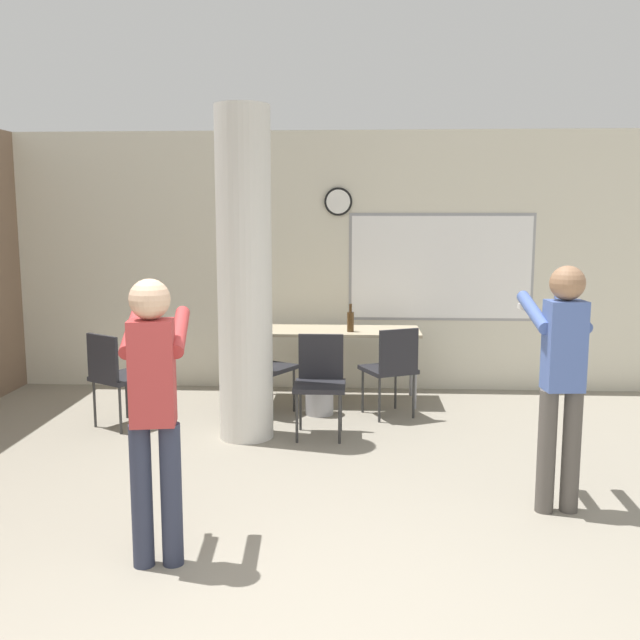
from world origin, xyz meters
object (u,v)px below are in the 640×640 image
object	(u,v)px
bottle_on_table	(350,321)
person_playing_side	(562,369)
chair_table_right	(392,365)
chair_table_front	(320,377)
chair_table_left	(263,363)
person_playing_front	(154,399)
chair_near_pillar	(116,373)
folding_table	(335,335)

from	to	relation	value
bottle_on_table	person_playing_side	distance (m)	2.90
chair_table_right	chair_table_front	bearing A→B (deg)	-139.16
chair_table_front	chair_table_right	distance (m)	0.86
bottle_on_table	chair_table_front	size ratio (longest dim) A/B	0.32
chair_table_left	person_playing_front	distance (m)	3.00
chair_table_front	chair_table_left	world-z (taller)	same
bottle_on_table	chair_near_pillar	size ratio (longest dim) A/B	0.32
bottle_on_table	chair_table_right	size ratio (longest dim) A/B	0.32
folding_table	chair_near_pillar	distance (m)	2.21
chair_table_left	chair_table_right	xyz separation A→B (m)	(1.22, -0.02, 0.00)
folding_table	chair_near_pillar	bearing A→B (deg)	-151.56
chair_table_left	person_playing_side	size ratio (longest dim) A/B	0.54
folding_table	person_playing_side	xyz separation A→B (m)	(1.53, -2.68, 0.25)
person_playing_front	chair_near_pillar	bearing A→B (deg)	113.43
bottle_on_table	chair_table_front	world-z (taller)	bottle_on_table
person_playing_side	chair_table_left	bearing A→B (deg)	136.08
bottle_on_table	chair_table_left	distance (m)	1.00
chair_table_front	person_playing_front	xyz separation A→B (m)	(-0.77, -2.38, 0.42)
chair_near_pillar	chair_table_right	size ratio (longest dim) A/B	1.00
bottle_on_table	chair_table_left	bearing A→B (deg)	-152.11
person_playing_side	person_playing_front	world-z (taller)	person_playing_side
folding_table	chair_table_right	size ratio (longest dim) A/B	1.99
chair_table_front	person_playing_side	xyz separation A→B (m)	(1.62, -1.53, 0.43)
chair_table_right	person_playing_front	xyz separation A→B (m)	(-1.42, -2.94, 0.42)
chair_table_left	folding_table	bearing A→B (deg)	40.15
person_playing_side	person_playing_front	distance (m)	2.54
bottle_on_table	person_playing_side	bearing A→B (deg)	-61.78
chair_table_front	chair_table_left	bearing A→B (deg)	134.60
person_playing_side	person_playing_front	bearing A→B (deg)	-160.55
chair_table_front	person_playing_side	distance (m)	2.27
chair_table_front	person_playing_front	distance (m)	2.54
chair_table_front	chair_table_right	xyz separation A→B (m)	(0.65, 0.56, 0.00)
chair_table_left	chair_table_right	size ratio (longest dim) A/B	1.00
chair_table_front	chair_table_right	bearing A→B (deg)	40.84
chair_near_pillar	person_playing_front	size ratio (longest dim) A/B	0.55
folding_table	bottle_on_table	distance (m)	0.26
chair_table_right	chair_table_left	bearing A→B (deg)	179.09
chair_table_right	person_playing_front	distance (m)	3.29
chair_near_pillar	chair_table_right	world-z (taller)	same
bottle_on_table	chair_table_front	xyz separation A→B (m)	(-0.25, -1.02, -0.35)
chair_near_pillar	chair_table_right	xyz separation A→B (m)	(2.49, 0.47, 0.00)
chair_table_front	chair_table_left	distance (m)	0.82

